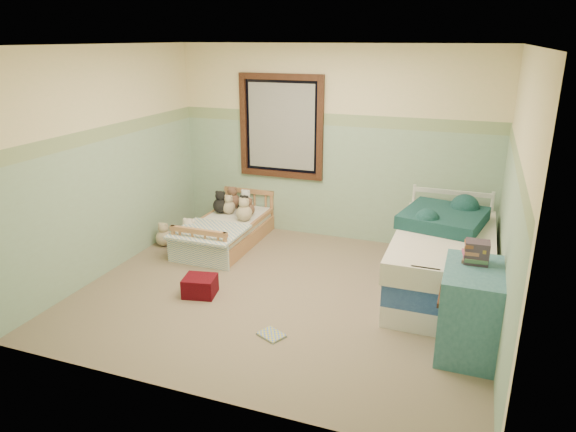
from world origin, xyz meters
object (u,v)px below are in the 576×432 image
(toddler_bed_frame, at_px, (227,236))
(plush_floor_tan, at_px, (164,238))
(red_pillow, at_px, (200,286))
(plush_floor_cream, at_px, (190,238))
(floor_book, at_px, (271,335))
(twin_bed_frame, at_px, (440,282))
(dresser, at_px, (470,310))

(toddler_bed_frame, distance_m, plush_floor_tan, 0.81)
(toddler_bed_frame, xyz_separation_m, red_pillow, (0.38, -1.40, 0.01))
(plush_floor_cream, height_order, plush_floor_tan, plush_floor_cream)
(plush_floor_cream, distance_m, floor_book, 2.38)
(red_pillow, bearing_deg, twin_bed_frame, 21.75)
(plush_floor_tan, distance_m, floor_book, 2.61)
(plush_floor_cream, bearing_deg, dresser, -19.50)
(toddler_bed_frame, bearing_deg, floor_book, -53.69)
(twin_bed_frame, height_order, floor_book, twin_bed_frame)
(dresser, xyz_separation_m, floor_book, (-1.66, -0.38, -0.37))
(plush_floor_cream, relative_size, twin_bed_frame, 0.14)
(toddler_bed_frame, distance_m, floor_book, 2.34)
(toddler_bed_frame, distance_m, red_pillow, 1.45)
(toddler_bed_frame, height_order, twin_bed_frame, twin_bed_frame)
(plush_floor_cream, xyz_separation_m, dresser, (3.42, -1.21, 0.25))
(plush_floor_cream, relative_size, plush_floor_tan, 1.26)
(plush_floor_tan, distance_m, twin_bed_frame, 3.47)
(toddler_bed_frame, bearing_deg, twin_bed_frame, -9.48)
(dresser, bearing_deg, plush_floor_tan, 163.07)
(floor_book, bearing_deg, toddler_bed_frame, 152.36)
(red_pillow, bearing_deg, dresser, -2.21)
(toddler_bed_frame, bearing_deg, plush_floor_cream, -142.93)
(plush_floor_tan, bearing_deg, floor_book, -35.91)
(plush_floor_tan, bearing_deg, red_pillow, -43.18)
(plush_floor_tan, bearing_deg, plush_floor_cream, 10.36)
(twin_bed_frame, relative_size, dresser, 2.47)
(floor_book, bearing_deg, red_pillow, -179.85)
(plush_floor_cream, height_order, red_pillow, plush_floor_cream)
(twin_bed_frame, bearing_deg, plush_floor_tan, 178.26)
(dresser, relative_size, red_pillow, 2.35)
(toddler_bed_frame, relative_size, plush_floor_tan, 7.05)
(red_pillow, relative_size, floor_book, 1.42)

